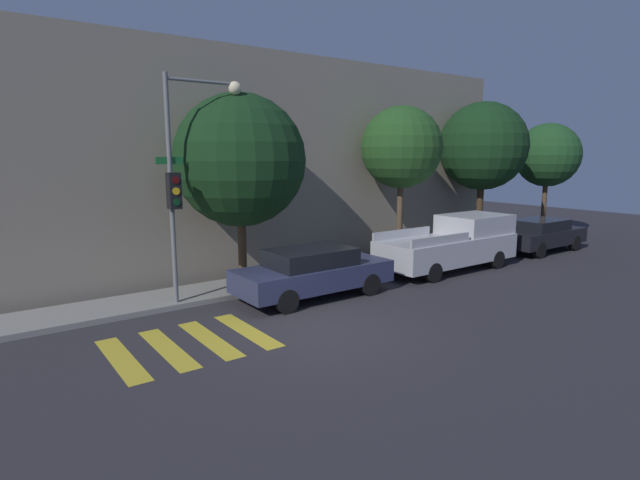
{
  "coord_description": "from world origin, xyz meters",
  "views": [
    {
      "loc": [
        -6.35,
        -8.9,
        3.94
      ],
      "look_at": [
        1.65,
        2.1,
        1.6
      ],
      "focal_mm": 28.0,
      "sensor_mm": 36.0,
      "label": 1
    }
  ],
  "objects_px": {
    "sedan_middle": "(540,234)",
    "tree_midblock": "(402,148)",
    "tree_far_end": "(483,146)",
    "pickup_truck": "(453,243)",
    "tree_behind_truck": "(548,155)",
    "traffic_light_pole": "(187,164)",
    "tree_near_corner": "(240,161)",
    "sedan_near_corner": "(313,272)"
  },
  "relations": [
    {
      "from": "sedan_middle",
      "to": "tree_midblock",
      "type": "height_order",
      "value": "tree_midblock"
    },
    {
      "from": "tree_far_end",
      "to": "pickup_truck",
      "type": "bearing_deg",
      "value": -154.0
    },
    {
      "from": "tree_far_end",
      "to": "tree_behind_truck",
      "type": "relative_size",
      "value": 1.13
    },
    {
      "from": "traffic_light_pole",
      "to": "tree_near_corner",
      "type": "xyz_separation_m",
      "value": [
        1.85,
        0.73,
        0.06
      ]
    },
    {
      "from": "sedan_near_corner",
      "to": "tree_midblock",
      "type": "xyz_separation_m",
      "value": [
        5.32,
        2.0,
        3.44
      ]
    },
    {
      "from": "sedan_near_corner",
      "to": "pickup_truck",
      "type": "relative_size",
      "value": 0.85
    },
    {
      "from": "tree_far_end",
      "to": "sedan_middle",
      "type": "bearing_deg",
      "value": -56.25
    },
    {
      "from": "traffic_light_pole",
      "to": "tree_far_end",
      "type": "relative_size",
      "value": 0.97
    },
    {
      "from": "sedan_middle",
      "to": "tree_near_corner",
      "type": "bearing_deg",
      "value": 170.93
    },
    {
      "from": "sedan_middle",
      "to": "tree_near_corner",
      "type": "distance_m",
      "value": 13.04
    },
    {
      "from": "tree_near_corner",
      "to": "tree_far_end",
      "type": "bearing_deg",
      "value": 0.0
    },
    {
      "from": "sedan_near_corner",
      "to": "tree_behind_truck",
      "type": "relative_size",
      "value": 0.83
    },
    {
      "from": "sedan_middle",
      "to": "tree_midblock",
      "type": "relative_size",
      "value": 0.75
    },
    {
      "from": "traffic_light_pole",
      "to": "sedan_near_corner",
      "type": "bearing_deg",
      "value": -23.09
    },
    {
      "from": "traffic_light_pole",
      "to": "sedan_middle",
      "type": "height_order",
      "value": "traffic_light_pole"
    },
    {
      "from": "sedan_near_corner",
      "to": "tree_near_corner",
      "type": "xyz_separation_m",
      "value": [
        -1.14,
        2.0,
        3.03
      ]
    },
    {
      "from": "traffic_light_pole",
      "to": "pickup_truck",
      "type": "height_order",
      "value": "traffic_light_pole"
    },
    {
      "from": "tree_behind_truck",
      "to": "sedan_middle",
      "type": "bearing_deg",
      "value": -151.37
    },
    {
      "from": "tree_far_end",
      "to": "sedan_near_corner",
      "type": "bearing_deg",
      "value": -168.75
    },
    {
      "from": "tree_near_corner",
      "to": "tree_far_end",
      "type": "xyz_separation_m",
      "value": [
        11.18,
        0.0,
        0.5
      ]
    },
    {
      "from": "tree_near_corner",
      "to": "pickup_truck",
      "type": "bearing_deg",
      "value": -15.74
    },
    {
      "from": "pickup_truck",
      "to": "tree_behind_truck",
      "type": "bearing_deg",
      "value": 12.39
    },
    {
      "from": "tree_behind_truck",
      "to": "pickup_truck",
      "type": "bearing_deg",
      "value": -167.61
    },
    {
      "from": "sedan_near_corner",
      "to": "sedan_middle",
      "type": "bearing_deg",
      "value": 0.0
    },
    {
      "from": "traffic_light_pole",
      "to": "sedan_near_corner",
      "type": "xyz_separation_m",
      "value": [
        2.99,
        -1.27,
        -2.97
      ]
    },
    {
      "from": "tree_near_corner",
      "to": "sedan_near_corner",
      "type": "bearing_deg",
      "value": -60.34
    },
    {
      "from": "pickup_truck",
      "to": "tree_near_corner",
      "type": "height_order",
      "value": "tree_near_corner"
    },
    {
      "from": "tree_far_end",
      "to": "tree_behind_truck",
      "type": "height_order",
      "value": "tree_far_end"
    },
    {
      "from": "traffic_light_pole",
      "to": "tree_midblock",
      "type": "relative_size",
      "value": 1.04
    },
    {
      "from": "sedan_middle",
      "to": "tree_midblock",
      "type": "bearing_deg",
      "value": 161.75
    },
    {
      "from": "pickup_truck",
      "to": "tree_behind_truck",
      "type": "distance_m",
      "value": 9.78
    },
    {
      "from": "tree_midblock",
      "to": "tree_behind_truck",
      "type": "relative_size",
      "value": 1.05
    },
    {
      "from": "sedan_middle",
      "to": "tree_near_corner",
      "type": "relative_size",
      "value": 0.75
    },
    {
      "from": "sedan_near_corner",
      "to": "tree_near_corner",
      "type": "distance_m",
      "value": 3.81
    },
    {
      "from": "tree_behind_truck",
      "to": "traffic_light_pole",
      "type": "bearing_deg",
      "value": -177.7
    },
    {
      "from": "sedan_near_corner",
      "to": "sedan_middle",
      "type": "height_order",
      "value": "sedan_near_corner"
    },
    {
      "from": "tree_behind_truck",
      "to": "tree_far_end",
      "type": "bearing_deg",
      "value": 180.0
    },
    {
      "from": "sedan_near_corner",
      "to": "tree_behind_truck",
      "type": "xyz_separation_m",
      "value": [
        15.04,
        2.0,
        3.16
      ]
    },
    {
      "from": "tree_near_corner",
      "to": "tree_far_end",
      "type": "relative_size",
      "value": 0.93
    },
    {
      "from": "traffic_light_pole",
      "to": "tree_behind_truck",
      "type": "relative_size",
      "value": 1.09
    },
    {
      "from": "tree_midblock",
      "to": "pickup_truck",
      "type": "bearing_deg",
      "value": -72.5
    },
    {
      "from": "pickup_truck",
      "to": "sedan_middle",
      "type": "bearing_deg",
      "value": 0.0
    }
  ]
}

